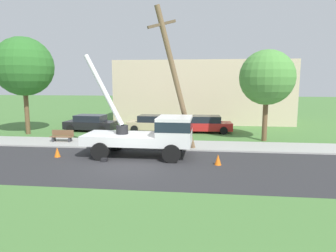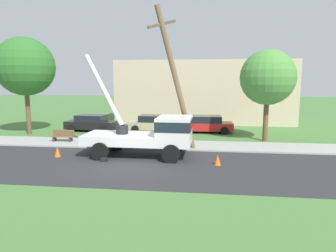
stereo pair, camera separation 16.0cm
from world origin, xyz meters
The scene contains 14 objects.
ground_plane centered at (0.00, 12.00, 0.00)m, with size 120.00×120.00×0.00m, color #477538.
road_asphalt centered at (0.00, 0.00, 0.00)m, with size 80.00×7.12×0.01m, color #2B2B2D.
sidewalk_strip centered at (0.00, 5.04, 0.05)m, with size 80.00×2.96×0.10m, color #9E9E99.
utility_truck centered at (0.99, 1.96, 1.41)m, with size 6.76×3.20×5.98m.
leaning_utility_pole centered at (2.18, 3.49, 4.48)m, with size 2.89×1.90×8.73m.
traffic_cone_ahead centered at (4.68, 0.58, 0.28)m, with size 0.36×0.36×0.56m, color orange.
traffic_cone_behind centered at (-4.47, 1.22, 0.28)m, with size 0.36×0.36×0.56m, color orange.
parked_sedan_black centered at (-5.87, 10.17, 0.71)m, with size 4.54×2.26×1.42m.
parked_sedan_tan centered at (-0.37, 10.56, 0.71)m, with size 4.50×2.18×1.42m.
parked_sedan_red centered at (4.10, 10.67, 0.71)m, with size 4.47×2.15×1.42m.
park_bench centered at (-6.03, 5.11, 0.46)m, with size 1.60×0.45×0.90m.
roadside_tree_near centered at (-10.50, 8.20, 5.48)m, with size 4.69×4.69×7.85m.
roadside_tree_far centered at (8.36, 7.51, 4.58)m, with size 3.93×3.93×6.57m.
lowrise_building_backdrop centered at (3.80, 17.73, 3.20)m, with size 18.00×6.00×6.40m, color #C6B293.
Camera 1 is at (3.85, -14.95, 4.37)m, focal length 32.29 mm.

